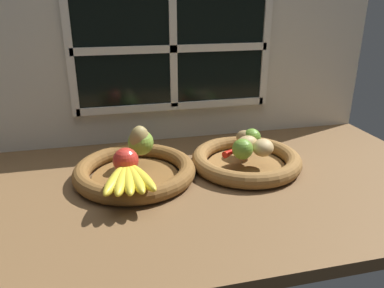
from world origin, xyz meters
TOP-DOWN VIEW (x-y plane):
  - ground_plane at (0.00, 0.00)cm, footprint 140.00×90.00cm
  - back_wall at (0.00, 29.77)cm, footprint 140.00×4.60cm
  - fruit_bowl_left at (-16.48, 0.39)cm, footprint 33.24×33.24cm
  - fruit_bowl_right at (15.82, 0.39)cm, footprint 31.92×31.92cm
  - apple_green_back at (-13.96, 5.83)cm, footprint 7.29×7.29cm
  - apple_red_front at (-18.96, -4.97)cm, footprint 6.56×6.56cm
  - pear_brown at (-14.23, 5.32)cm, footprint 8.04×7.84cm
  - banana_bunch_front at (-18.88, -11.66)cm, footprint 14.17×17.94cm
  - potato_back at (18.05, 5.28)cm, footprint 8.30×8.94cm
  - potato_small at (19.38, -3.17)cm, footprint 8.56×8.75cm
  - potato_large at (15.82, 0.39)cm, footprint 7.84×6.56cm
  - lime_near at (12.95, -3.92)cm, footprint 5.82×5.82cm
  - lime_far at (19.18, 4.70)cm, footprint 5.39×5.39cm
  - chili_pepper at (13.43, 0.95)cm, footprint 11.33×8.43cm

SIDE VIEW (x-z plane):
  - ground_plane at x=0.00cm, z-range -3.00..0.00cm
  - fruit_bowl_left at x=-16.48cm, z-range -0.18..4.36cm
  - fruit_bowl_right at x=15.82cm, z-range -0.17..4.37cm
  - chili_pepper at x=13.43cm, z-range 4.54..6.52cm
  - banana_bunch_front at x=-18.88cm, z-range 4.54..7.76cm
  - potato_back at x=18.05cm, z-range 4.54..9.22cm
  - potato_small at x=19.38cm, z-range 4.54..9.44cm
  - potato_large at x=15.82cm, z-range 4.54..9.62cm
  - lime_far at x=19.18cm, z-range 4.54..9.93cm
  - lime_near at x=12.95cm, z-range 4.54..10.36cm
  - apple_red_front at x=-18.96cm, z-range 4.54..11.10cm
  - apple_green_back at x=-13.96cm, z-range 4.54..11.83cm
  - pear_brown at x=-14.23cm, z-range 4.54..13.30cm
  - back_wall at x=0.00cm, z-range 0.38..55.38cm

